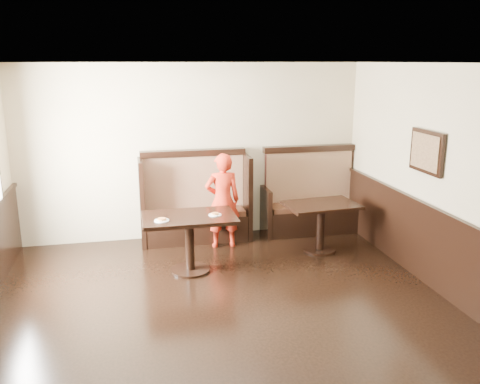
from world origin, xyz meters
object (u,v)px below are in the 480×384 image
object	(u,v)px
booth_neighbor	(310,204)
booth_main	(195,208)
table_main	(189,229)
table_neighbor	(321,216)
child	(223,201)

from	to	relation	value
booth_neighbor	booth_main	bearing A→B (deg)	179.95
booth_neighbor	table_main	size ratio (longest dim) A/B	1.32
table_neighbor	booth_neighbor	bearing A→B (deg)	74.34
table_neighbor	child	world-z (taller)	child
booth_main	table_neighbor	world-z (taller)	booth_main
booth_main	table_neighbor	size ratio (longest dim) A/B	1.54
table_main	table_neighbor	size ratio (longest dim) A/B	1.11
booth_neighbor	child	bearing A→B (deg)	-164.91
booth_neighbor	child	size ratio (longest dim) A/B	1.12
table_neighbor	child	distance (m)	1.51
table_main	table_neighbor	world-z (taller)	table_main
booth_neighbor	table_neighbor	world-z (taller)	booth_neighbor
child	booth_neighbor	bearing A→B (deg)	-164.07
booth_main	table_main	world-z (taller)	booth_main
booth_main	booth_neighbor	distance (m)	1.95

